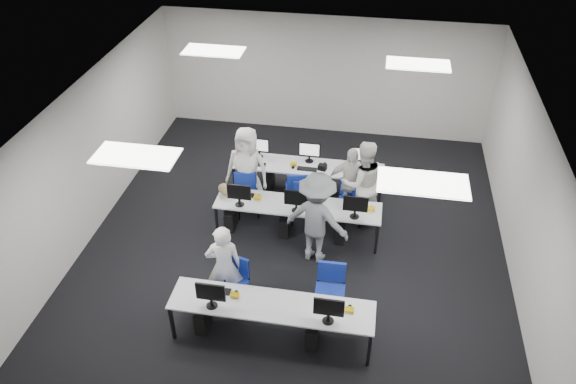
% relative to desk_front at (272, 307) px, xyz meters
% --- Properties ---
extents(room, '(9.00, 9.02, 3.00)m').
position_rel_desk_front_xyz_m(room, '(0.00, 2.40, 0.82)').
color(room, black).
rests_on(room, ground).
extents(ceiling_panels, '(5.20, 4.60, 0.02)m').
position_rel_desk_front_xyz_m(ceiling_panels, '(0.00, 2.40, 2.30)').
color(ceiling_panels, white).
rests_on(ceiling_panels, room).
extents(desk_front, '(3.20, 0.70, 0.73)m').
position_rel_desk_front_xyz_m(desk_front, '(0.00, 0.00, 0.00)').
color(desk_front, silver).
rests_on(desk_front, ground).
extents(desk_mid, '(3.20, 0.70, 0.73)m').
position_rel_desk_front_xyz_m(desk_mid, '(0.00, 2.60, 0.00)').
color(desk_mid, silver).
rests_on(desk_mid, ground).
extents(desk_back, '(3.20, 0.70, 0.73)m').
position_rel_desk_front_xyz_m(desk_back, '(0.00, 4.00, 0.00)').
color(desk_back, silver).
rests_on(desk_back, ground).
extents(equipment_front, '(2.51, 0.41, 1.19)m').
position_rel_desk_front_xyz_m(equipment_front, '(-0.19, -0.02, -0.32)').
color(equipment_front, '#0C1BA4').
rests_on(equipment_front, desk_front).
extents(equipment_mid, '(2.91, 0.41, 1.19)m').
position_rel_desk_front_xyz_m(equipment_mid, '(-0.19, 2.58, -0.32)').
color(equipment_mid, white).
rests_on(equipment_mid, desk_mid).
extents(equipment_back, '(2.91, 0.41, 1.19)m').
position_rel_desk_front_xyz_m(equipment_back, '(0.19, 4.02, -0.32)').
color(equipment_back, white).
rests_on(equipment_back, desk_back).
extents(chair_0, '(0.60, 0.63, 0.98)m').
position_rel_desk_front_xyz_m(chair_0, '(-0.79, 0.53, -0.37)').
color(chair_0, '#11138A').
rests_on(chair_0, ground).
extents(chair_1, '(0.49, 0.54, 0.99)m').
position_rel_desk_front_xyz_m(chair_1, '(0.85, 0.63, -0.37)').
color(chair_1, '#11138A').
rests_on(chair_1, ground).
extents(chair_2, '(0.55, 0.57, 0.88)m').
position_rel_desk_front_xyz_m(chair_2, '(-1.12, 3.14, -0.40)').
color(chair_2, '#11138A').
rests_on(chair_2, ground).
extents(chair_3, '(0.44, 0.48, 0.82)m').
position_rel_desk_front_xyz_m(chair_3, '(0.01, 3.09, -0.42)').
color(chair_3, '#11138A').
rests_on(chair_3, ground).
extents(chair_4, '(0.50, 0.53, 0.91)m').
position_rel_desk_front_xyz_m(chair_4, '(0.97, 3.23, -0.39)').
color(chair_4, '#11138A').
rests_on(chair_4, ground).
extents(chair_5, '(0.50, 0.54, 0.95)m').
position_rel_desk_front_xyz_m(chair_5, '(-1.19, 3.38, -0.38)').
color(chair_5, '#11138A').
rests_on(chair_5, ground).
extents(chair_6, '(0.54, 0.57, 0.91)m').
position_rel_desk_front_xyz_m(chair_6, '(-0.16, 3.52, -0.39)').
color(chair_6, '#11138A').
rests_on(chair_6, ground).
extents(chair_7, '(0.47, 0.50, 0.88)m').
position_rel_desk_front_xyz_m(chair_7, '(1.19, 3.51, -0.40)').
color(chair_7, '#11138A').
rests_on(chair_7, ground).
extents(handbag, '(0.35, 0.27, 0.25)m').
position_rel_desk_front_xyz_m(handbag, '(-1.45, 2.70, 0.18)').
color(handbag, '#AB7E58').
rests_on(handbag, desk_mid).
extents(student_0, '(0.67, 0.50, 1.64)m').
position_rel_desk_front_xyz_m(student_0, '(-0.91, 0.61, 0.14)').
color(student_0, white).
rests_on(student_0, ground).
extents(student_1, '(1.05, 0.93, 1.81)m').
position_rel_desk_front_xyz_m(student_1, '(1.18, 3.31, 0.22)').
color(student_1, white).
rests_on(student_1, ground).
extents(student_2, '(0.95, 0.67, 1.83)m').
position_rel_desk_front_xyz_m(student_2, '(-1.17, 3.40, 0.24)').
color(student_2, white).
rests_on(student_2, ground).
extents(student_3, '(0.95, 0.44, 1.59)m').
position_rel_desk_front_xyz_m(student_3, '(0.93, 3.42, 0.12)').
color(student_3, white).
rests_on(student_3, ground).
extents(photographer, '(1.34, 0.99, 1.86)m').
position_rel_desk_front_xyz_m(photographer, '(0.44, 2.00, 0.25)').
color(photographer, slate).
rests_on(photographer, ground).
extents(dslr_camera, '(0.18, 0.21, 0.10)m').
position_rel_desk_front_xyz_m(dslr_camera, '(0.49, 2.17, 1.24)').
color(dslr_camera, black).
rests_on(dslr_camera, photographer).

